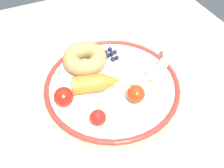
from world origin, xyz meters
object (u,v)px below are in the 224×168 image
at_px(carrot_orange, 97,83).
at_px(dining_table, 123,114).
at_px(tomato_near, 98,118).
at_px(banana, 150,71).
at_px(donut, 85,59).
at_px(tomato_far, 64,98).
at_px(plate, 112,85).
at_px(blueberry_pile, 110,54).
at_px(tomato_mid, 135,94).

bearing_deg(carrot_orange, dining_table, 83.10).
bearing_deg(tomato_near, banana, 114.17).
bearing_deg(dining_table, donut, -146.81).
height_order(tomato_near, tomato_far, tomato_far).
relative_size(dining_table, donut, 8.51).
distance_m(banana, tomato_far, 0.21).
xyz_separation_m(tomato_near, tomato_far, (-0.07, -0.05, 0.00)).
xyz_separation_m(plate, tomato_near, (0.08, -0.07, 0.02)).
height_order(blueberry_pile, tomato_near, tomato_near).
distance_m(dining_table, blueberry_pile, 0.16).
height_order(donut, tomato_far, tomato_far).
xyz_separation_m(plate, carrot_orange, (0.00, -0.04, 0.02)).
relative_size(banana, tomato_near, 5.84).
height_order(plate, donut, donut).
distance_m(blueberry_pile, tomato_mid, 0.15).
bearing_deg(banana, carrot_orange, -94.43).
bearing_deg(donut, blueberry_pile, 92.25).
relative_size(banana, blueberry_pile, 3.92).
relative_size(plate, donut, 2.91).
xyz_separation_m(blueberry_pile, tomato_near, (0.17, -0.10, 0.01)).
relative_size(carrot_orange, tomato_far, 2.74).
bearing_deg(dining_table, plate, -105.55).
bearing_deg(banana, tomato_far, -89.58).
bearing_deg(plate, donut, -158.71).
distance_m(blueberry_pile, tomato_far, 0.18).
bearing_deg(donut, dining_table, 33.19).
bearing_deg(plate, tomato_far, -84.18).
xyz_separation_m(banana, blueberry_pile, (-0.10, -0.06, -0.01)).
bearing_deg(tomato_near, tomato_mid, 102.45).
xyz_separation_m(banana, donut, (-0.10, -0.13, 0.01)).
xyz_separation_m(donut, tomato_near, (0.17, -0.03, -0.00)).
bearing_deg(donut, banana, 53.18).
xyz_separation_m(dining_table, blueberry_pile, (-0.10, 0.01, 0.13)).
distance_m(dining_table, tomato_far, 0.20).
height_order(banana, tomato_near, tomato_near).
bearing_deg(tomato_mid, donut, -158.42).
relative_size(banana, donut, 1.82).
relative_size(banana, carrot_orange, 1.69).
relative_size(dining_table, plate, 2.92).
bearing_deg(banana, tomato_mid, -52.95).
bearing_deg(dining_table, banana, 87.91).
xyz_separation_m(carrot_orange, donut, (-0.09, 0.00, -0.00)).
height_order(donut, tomato_mid, same).
bearing_deg(banana, dining_table, -92.09).
bearing_deg(tomato_mid, carrot_orange, -135.94).
height_order(plate, tomato_far, tomato_far).
bearing_deg(tomato_far, blueberry_pile, 123.83).
bearing_deg(tomato_near, carrot_orange, 158.49).
xyz_separation_m(carrot_orange, tomato_near, (0.08, -0.03, -0.00)).
xyz_separation_m(plate, tomato_far, (0.01, -0.11, 0.02)).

